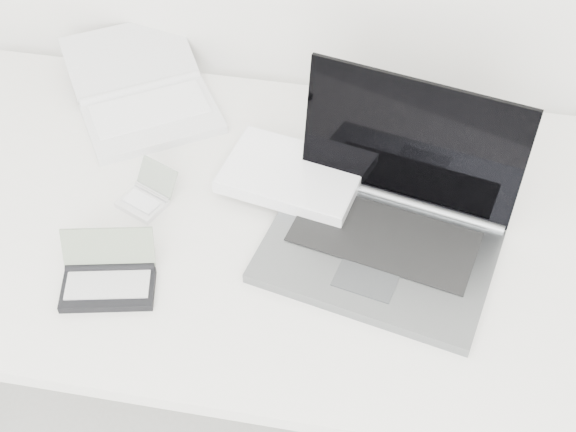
% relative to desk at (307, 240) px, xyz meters
% --- Properties ---
extents(desk, '(1.60, 0.80, 0.73)m').
position_rel_desk_xyz_m(desk, '(0.00, 0.00, 0.00)').
color(desk, white).
rests_on(desk, ground).
extents(laptop_large, '(0.56, 0.44, 0.27)m').
position_rel_desk_xyz_m(laptop_large, '(0.10, 0.01, 0.09)').
color(laptop_large, slate).
rests_on(laptop_large, desk).
extents(netbook_open_white, '(0.41, 0.44, 0.08)m').
position_rel_desk_xyz_m(netbook_open_white, '(-0.39, 0.27, 0.07)').
color(netbook_open_white, white).
rests_on(netbook_open_white, desk).
extents(pda_silver, '(0.12, 0.12, 0.06)m').
position_rel_desk_xyz_m(pda_silver, '(-0.31, 0.00, 0.06)').
color(pda_silver, silver).
rests_on(pda_silver, desk).
extents(palmtop_charcoal, '(0.18, 0.15, 0.08)m').
position_rel_desk_xyz_m(palmtop_charcoal, '(-0.32, -0.20, 0.06)').
color(palmtop_charcoal, black).
rests_on(palmtop_charcoal, desk).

